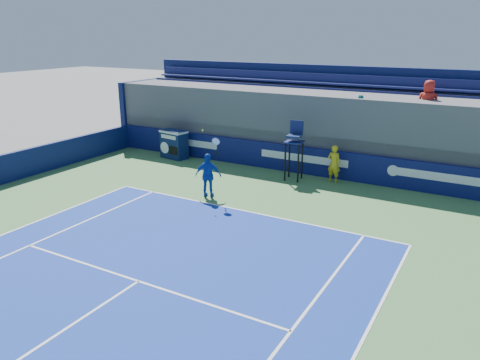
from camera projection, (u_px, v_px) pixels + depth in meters
The scene contains 6 objects.
ball_person at pixel (334, 164), 19.07m from camera, with size 0.57×0.37×1.56m, color gold.
back_hoarding at pixel (304, 160), 20.28m from camera, with size 20.40×0.21×1.20m.
match_clock at pixel (174, 143), 22.75m from camera, with size 1.42×0.92×1.40m.
umpire_chair at pixel (294, 144), 19.18m from camera, with size 0.77×0.77×2.48m.
tennis_player at pixel (208, 175), 17.32m from camera, with size 1.06×0.72×2.57m.
stadium_seating at pixel (322, 125), 21.60m from camera, with size 21.00×4.05×4.40m.
Camera 1 is at (7.28, -1.30, 5.92)m, focal length 35.00 mm.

